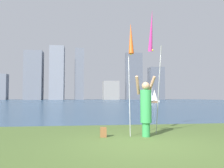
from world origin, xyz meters
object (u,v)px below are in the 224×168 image
Objects in this scene: kite_flag_left at (131,42)px; bag at (103,132)px; person at (146,107)px; sailboat_4 at (151,97)px; kite_flag_right at (151,33)px; sailboat_3 at (155,96)px.

kite_flag_left is 11.83× the size of bag.
person is 0.55× the size of sailboat_4.
kite_flag_left is 1.02× the size of sailboat_4.
kite_flag_right is at bearing 23.19° from bag.
sailboat_3 reaches higher than kite_flag_right.
kite_flag_right reaches higher than person.
sailboat_4 is (13.18, 40.29, -1.71)m from kite_flag_left.
kite_flag_left is at bearing -11.88° from bag.
person is at bearing 8.40° from kite_flag_left.
kite_flag_right is at bearing 62.11° from person.
kite_flag_right reaches higher than bag.
sailboat_3 is (16.97, 47.09, 1.40)m from bag.
sailboat_3 is 7.58m from sailboat_4.
person is 2.04m from kite_flag_left.
sailboat_3 is (16.15, 47.26, -1.34)m from kite_flag_left.
kite_flag_right reaches higher than kite_flag_left.
bag is at bearing -109.82° from sailboat_3.
kite_flag_left is 1.43m from kite_flag_right.
sailboat_4 reaches higher than person.
kite_flag_right is at bearing -108.17° from sailboat_3.
person is at bearing -107.53° from sailboat_4.
kite_flag_left is at bearing -170.69° from person.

